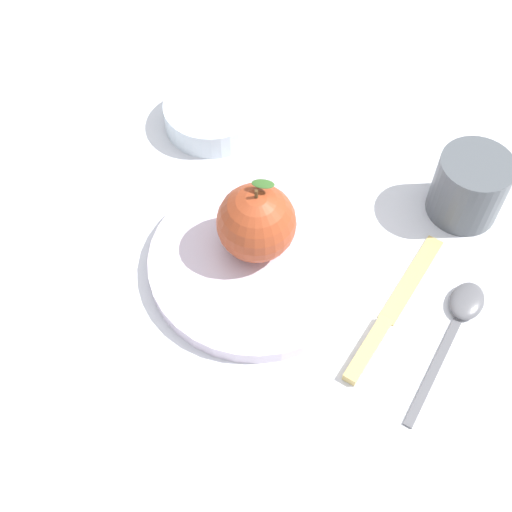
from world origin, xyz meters
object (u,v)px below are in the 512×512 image
dinner_plate (256,261)px  cup (470,185)px  apple (257,221)px  side_bowl (212,112)px  knife (387,318)px  spoon (460,316)px

dinner_plate → cup: cup is taller
apple → side_bowl: (0.14, 0.15, -0.04)m
apple → knife: size_ratio=0.46×
spoon → dinner_plate: bearing=105.3°
spoon → cup: bearing=21.9°
cup → knife: 0.18m
side_bowl → knife: size_ratio=0.58×
apple → spoon: bearing=-78.9°
knife → cup: bearing=-2.3°
apple → knife: apple is taller
apple → cup: (0.18, -0.16, -0.02)m
side_bowl → spoon: side_bowl is taller
apple → side_bowl: bearing=48.2°
side_bowl → knife: bearing=-113.7°
knife → spoon: spoon is taller
apple → spoon: apple is taller
apple → side_bowl: apple is taller
cup → spoon: bearing=-158.1°
apple → side_bowl: 0.21m
dinner_plate → side_bowl: size_ratio=1.93×
dinner_plate → cup: 0.25m
apple → spoon: (0.04, -0.22, -0.05)m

